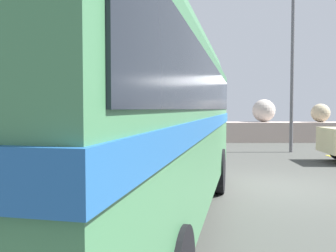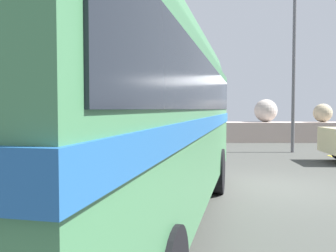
# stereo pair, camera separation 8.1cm
# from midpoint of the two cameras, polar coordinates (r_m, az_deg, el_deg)

# --- Properties ---
(ground) EXTENTS (32.00, 26.00, 0.02)m
(ground) POSITION_cam_midpoint_polar(r_m,az_deg,el_deg) (8.83, 14.81, -9.30)
(ground) COLOR #41433F
(breakwater) EXTENTS (31.36, 2.16, 2.39)m
(breakwater) POSITION_cam_midpoint_polar(r_m,az_deg,el_deg) (20.35, 7.38, -0.47)
(breakwater) COLOR #B7A399
(breakwater) RESTS_ON ground
(vintage_coach) EXTENTS (4.15, 8.90, 3.70)m
(vintage_coach) POSITION_cam_midpoint_polar(r_m,az_deg,el_deg) (5.40, -6.45, 5.00)
(vintage_coach) COLOR black
(vintage_coach) RESTS_ON ground
(lamp_post) EXTENTS (0.77, 0.57, 7.37)m
(lamp_post) POSITION_cam_midpoint_polar(r_m,az_deg,el_deg) (16.10, 18.90, 10.67)
(lamp_post) COLOR #5B5B60
(lamp_post) RESTS_ON ground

